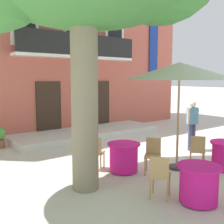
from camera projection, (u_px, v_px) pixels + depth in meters
ground_plane at (155, 157)px, 8.38m from camera, size 120.00×120.00×0.00m
building_facade at (55, 52)px, 13.47m from camera, size 13.00×5.09×7.50m
entrance_step_platform at (88, 133)px, 11.53m from camera, size 6.43×2.08×0.25m
cafe_table_near_tree at (199, 184)px, 5.28m from camera, size 0.86×0.86×0.76m
cafe_chair_near_tree_1 at (160, 174)px, 5.42m from camera, size 0.56×0.56×0.91m
cafe_chair_middle_1 at (197, 149)px, 7.31m from camera, size 0.56×0.56×0.91m
cafe_table_front at (124, 157)px, 7.07m from camera, size 0.86×0.86×0.76m
cafe_chair_front_0 at (153, 153)px, 6.94m from camera, size 0.56×0.56×0.91m
cafe_chair_front_1 at (95, 151)px, 7.14m from camera, size 0.56×0.56×0.91m
cafe_umbrella at (180, 72)px, 7.01m from camera, size 2.90×2.90×2.85m
pedestrian_near_entrance at (192, 122)px, 9.14m from camera, size 0.53×0.32×1.69m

